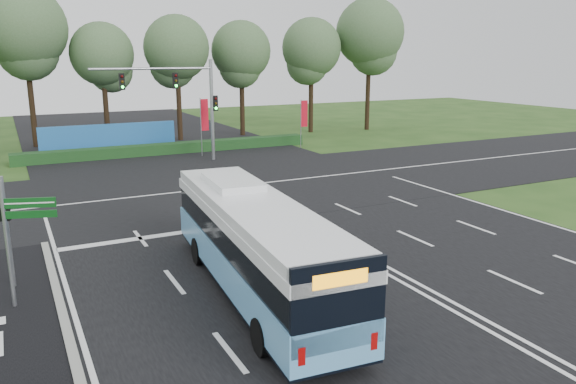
# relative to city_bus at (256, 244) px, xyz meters

# --- Properties ---
(ground) EXTENTS (120.00, 120.00, 0.00)m
(ground) POSITION_rel_city_bus_xyz_m (4.55, 1.98, -1.62)
(ground) COLOR #234517
(ground) RESTS_ON ground
(road_main) EXTENTS (20.00, 120.00, 0.04)m
(road_main) POSITION_rel_city_bus_xyz_m (4.55, 1.98, -1.60)
(road_main) COLOR black
(road_main) RESTS_ON ground
(road_cross) EXTENTS (120.00, 14.00, 0.05)m
(road_cross) POSITION_rel_city_bus_xyz_m (4.55, 13.98, -1.59)
(road_cross) COLOR black
(road_cross) RESTS_ON ground
(kerb_strip) EXTENTS (0.25, 18.00, 0.12)m
(kerb_strip) POSITION_rel_city_bus_xyz_m (-5.55, -1.02, -1.56)
(kerb_strip) COLOR gray
(kerb_strip) RESTS_ON ground
(city_bus) EXTENTS (3.24, 11.34, 3.21)m
(city_bus) POSITION_rel_city_bus_xyz_m (0.00, 0.00, 0.00)
(city_bus) COLOR #60A8DF
(city_bus) RESTS_ON ground
(pedestrian_signal) EXTENTS (0.33, 0.43, 3.64)m
(pedestrian_signal) POSITION_rel_city_bus_xyz_m (-6.73, 3.86, 0.37)
(pedestrian_signal) COLOR gray
(pedestrian_signal) RESTS_ON ground
(street_sign) EXTENTS (1.43, 0.55, 3.84)m
(street_sign) POSITION_rel_city_bus_xyz_m (-6.43, 2.17, 0.82)
(street_sign) COLOR gray
(street_sign) RESTS_ON ground
(banner_flag_mid) EXTENTS (0.63, 0.11, 4.28)m
(banner_flag_mid) POSITION_rel_city_bus_xyz_m (6.51, 24.24, 1.18)
(banner_flag_mid) COLOR gray
(banner_flag_mid) RESTS_ON ground
(banner_flag_right) EXTENTS (0.57, 0.16, 3.88)m
(banner_flag_right) POSITION_rel_city_bus_xyz_m (14.76, 24.26, 0.94)
(banner_flag_right) COLOR gray
(banner_flag_right) RESTS_ON ground
(traffic_light_gantry) EXTENTS (8.41, 0.28, 7.00)m
(traffic_light_gantry) POSITION_rel_city_bus_xyz_m (4.76, 22.48, 3.05)
(traffic_light_gantry) COLOR gray
(traffic_light_gantry) RESTS_ON ground
(hedge) EXTENTS (22.00, 1.20, 0.80)m
(hedge) POSITION_rel_city_bus_xyz_m (4.55, 26.48, -1.22)
(hedge) COLOR #153B1A
(hedge) RESTS_ON ground
(blue_hoarding) EXTENTS (10.00, 0.30, 2.20)m
(blue_hoarding) POSITION_rel_city_bus_xyz_m (0.55, 28.98, -0.52)
(blue_hoarding) COLOR #1F60AA
(blue_hoarding) RESTS_ON ground
(eucalyptus_row) EXTENTS (49.17, 9.37, 12.70)m
(eucalyptus_row) POSITION_rel_city_bus_xyz_m (3.64, 33.09, 7.00)
(eucalyptus_row) COLOR black
(eucalyptus_row) RESTS_ON ground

